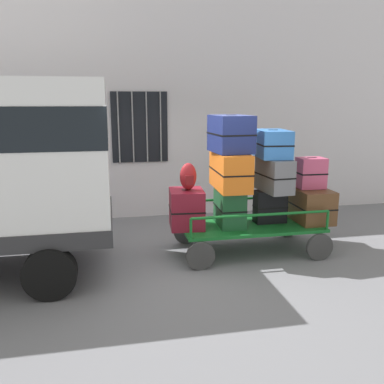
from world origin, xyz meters
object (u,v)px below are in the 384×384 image
at_px(suitcase_left_bottom, 187,209).
at_px(suitcase_center_bottom, 270,206).
at_px(suitcase_midleft_middle, 230,171).
at_px(suitcase_center_top, 272,144).
at_px(luggage_cart, 249,229).
at_px(backpack, 188,177).
at_px(suitcase_midleft_bottom, 230,207).
at_px(suitcase_midright_middle, 311,173).
at_px(suitcase_midleft_top, 231,134).
at_px(suitcase_center_middle, 271,174).
at_px(suitcase_midright_bottom, 310,204).

relative_size(suitcase_left_bottom, suitcase_center_bottom, 1.15).
height_order(suitcase_midleft_middle, suitcase_center_top, suitcase_center_top).
distance_m(luggage_cart, suitcase_midleft_middle, 1.08).
bearing_deg(suitcase_midleft_middle, suitcase_left_bottom, 178.79).
height_order(suitcase_center_top, backpack, suitcase_center_top).
xyz_separation_m(luggage_cart, suitcase_center_bottom, (0.37, 0.02, 0.37)).
distance_m(suitcase_midleft_bottom, suitcase_center_bottom, 0.73).
bearing_deg(suitcase_midleft_middle, suitcase_midleft_bottom, -90.00).
bearing_deg(suitcase_center_top, suitcase_midright_middle, 0.32).
height_order(suitcase_left_bottom, suitcase_center_bottom, suitcase_left_bottom).
relative_size(suitcase_midleft_bottom, suitcase_midleft_middle, 0.66).
height_order(suitcase_midleft_top, suitcase_center_middle, suitcase_midleft_top).
xyz_separation_m(luggage_cart, suitcase_midleft_bottom, (-0.37, -0.00, 0.40)).
distance_m(suitcase_left_bottom, suitcase_midleft_bottom, 0.73).
xyz_separation_m(suitcase_midleft_middle, suitcase_midleft_top, (0.00, 0.01, 0.60)).
bearing_deg(suitcase_midleft_middle, suitcase_center_middle, 2.80).
relative_size(suitcase_left_bottom, suitcase_midleft_bottom, 0.92).
xyz_separation_m(suitcase_midleft_top, suitcase_midright_middle, (1.46, 0.03, -0.70)).
xyz_separation_m(suitcase_midleft_middle, suitcase_center_top, (0.73, 0.03, 0.43)).
xyz_separation_m(suitcase_center_bottom, suitcase_midright_middle, (0.73, 0.02, 0.56)).
bearing_deg(luggage_cart, suitcase_center_middle, 5.41).
bearing_deg(suitcase_midright_bottom, suitcase_midleft_top, 179.91).
relative_size(suitcase_midleft_middle, suitcase_midright_middle, 2.01).
bearing_deg(backpack, suitcase_midright_bottom, 0.46).
xyz_separation_m(suitcase_midleft_bottom, backpack, (-0.71, -0.01, 0.55)).
bearing_deg(suitcase_left_bottom, suitcase_center_top, 0.62).
bearing_deg(suitcase_center_bottom, backpack, -178.92).
xyz_separation_m(suitcase_left_bottom, suitcase_midleft_middle, (0.73, -0.02, 0.61)).
bearing_deg(suitcase_midleft_bottom, suitcase_left_bottom, 178.54).
bearing_deg(suitcase_left_bottom, suitcase_midleft_middle, -1.21).
bearing_deg(suitcase_midleft_bottom, suitcase_center_middle, 3.05).
bearing_deg(suitcase_midright_middle, luggage_cart, -178.22).
xyz_separation_m(suitcase_center_middle, suitcase_midright_bottom, (0.73, -0.03, -0.56)).
xyz_separation_m(suitcase_center_middle, suitcase_midright_middle, (0.73, -0.00, -0.01)).
distance_m(suitcase_midleft_middle, backpack, 0.71).
relative_size(luggage_cart, suitcase_center_top, 2.97).
relative_size(luggage_cart, backpack, 5.56).
distance_m(suitcase_midleft_middle, suitcase_midright_bottom, 1.60).
bearing_deg(suitcase_midright_middle, suitcase_center_top, -179.68).
bearing_deg(suitcase_center_top, backpack, -178.35).
relative_size(suitcase_center_bottom, suitcase_midright_middle, 1.07).
xyz_separation_m(suitcase_center_middle, backpack, (-1.44, -0.05, 0.01)).
distance_m(suitcase_midleft_top, suitcase_center_bottom, 1.45).
bearing_deg(suitcase_midright_bottom, suitcase_center_top, 178.12).
xyz_separation_m(suitcase_center_top, backpack, (-1.44, -0.04, -0.50)).
bearing_deg(suitcase_left_bottom, suitcase_midright_middle, 0.52).
bearing_deg(backpack, suitcase_midleft_top, 1.61).
bearing_deg(suitcase_midright_bottom, suitcase_center_middle, 177.76).
relative_size(suitcase_midleft_bottom, suitcase_midleft_top, 0.87).
distance_m(suitcase_left_bottom, suitcase_center_middle, 1.56).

